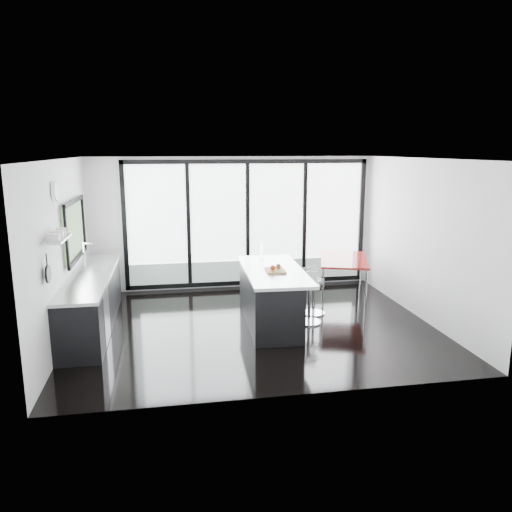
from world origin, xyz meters
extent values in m
cube|color=black|center=(0.00, 0.00, 0.00)|extent=(6.00, 5.00, 0.00)
cube|color=white|center=(0.00, 0.00, 2.80)|extent=(6.00, 5.00, 0.00)
cube|color=silver|center=(0.00, 2.50, 1.40)|extent=(6.00, 0.00, 2.80)
cube|color=white|center=(0.30, 2.47, 1.40)|extent=(5.00, 0.02, 2.50)
cube|color=gray|center=(0.30, 2.43, 0.37)|extent=(5.00, 0.02, 0.44)
cube|color=black|center=(-0.95, 2.43, 1.40)|extent=(0.08, 0.04, 2.50)
cube|color=black|center=(0.30, 2.43, 1.40)|extent=(0.08, 0.04, 2.50)
cube|color=black|center=(1.55, 2.43, 1.40)|extent=(0.08, 0.04, 2.50)
cube|color=silver|center=(0.00, -2.50, 1.40)|extent=(6.00, 0.00, 2.80)
cube|color=silver|center=(-3.00, 0.00, 1.40)|extent=(0.00, 5.00, 2.80)
cube|color=#526D48|center=(-2.97, 0.90, 1.60)|extent=(0.02, 1.60, 0.90)
cube|color=#AAADAF|center=(-2.87, -0.85, 1.75)|extent=(0.25, 0.80, 0.03)
cylinder|color=white|center=(-2.97, -0.30, 2.35)|extent=(0.04, 0.30, 0.30)
cylinder|color=black|center=(-2.94, -1.25, 1.35)|extent=(0.03, 0.24, 0.24)
cube|color=silver|center=(3.00, 0.00, 1.40)|extent=(0.00, 5.00, 2.80)
cube|color=black|center=(-2.67, 0.40, 0.43)|extent=(0.65, 3.20, 0.87)
cube|color=#AAADAF|center=(-2.67, 0.40, 0.90)|extent=(0.69, 3.24, 0.05)
cube|color=#AAADAF|center=(-2.67, 0.90, 0.90)|extent=(0.45, 0.48, 0.06)
cylinder|color=silver|center=(-2.82, 0.90, 1.14)|extent=(0.02, 0.02, 0.44)
cube|color=#AAADAF|center=(-2.36, -0.35, 0.42)|extent=(0.03, 0.60, 0.80)
cube|color=black|center=(0.29, 0.12, 0.45)|extent=(0.86, 2.29, 0.90)
cube|color=#AAADAF|center=(0.38, 0.12, 0.92)|extent=(1.07, 2.36, 0.05)
cube|color=#B1894B|center=(0.37, -0.03, 0.96)|extent=(0.33, 0.42, 0.03)
sphere|color=#A53118|center=(0.32, -0.08, 1.02)|extent=(0.10, 0.10, 0.09)
sphere|color=brown|center=(0.43, 0.01, 1.02)|extent=(0.09, 0.09, 0.09)
cylinder|color=silver|center=(0.30, 0.90, 1.09)|extent=(0.07, 0.07, 0.29)
cylinder|color=silver|center=(0.97, -0.03, 0.34)|extent=(0.46, 0.46, 0.68)
cylinder|color=silver|center=(1.19, 0.42, 0.33)|extent=(0.53, 0.53, 0.66)
cube|color=maroon|center=(2.02, 1.21, 0.42)|extent=(1.31, 1.75, 0.83)
camera|label=1|loc=(-1.37, -7.95, 2.96)|focal=35.00mm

